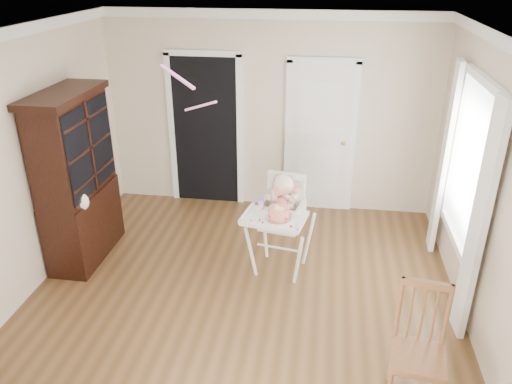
# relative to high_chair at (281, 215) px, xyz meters

# --- Properties ---
(floor) EXTENTS (5.00, 5.00, 0.00)m
(floor) POSITION_rel_high_chair_xyz_m (-0.34, -0.80, -0.71)
(floor) COLOR #51361B
(floor) RESTS_ON ground
(ceiling) EXTENTS (5.00, 5.00, 0.00)m
(ceiling) POSITION_rel_high_chair_xyz_m (-0.34, -0.80, 1.99)
(ceiling) COLOR white
(ceiling) RESTS_ON wall_back
(wall_back) EXTENTS (4.50, 0.00, 4.50)m
(wall_back) POSITION_rel_high_chair_xyz_m (-0.34, 1.70, 0.64)
(wall_back) COLOR beige
(wall_back) RESTS_ON floor
(wall_left) EXTENTS (0.00, 5.00, 5.00)m
(wall_left) POSITION_rel_high_chair_xyz_m (-2.59, -0.80, 0.64)
(wall_left) COLOR beige
(wall_left) RESTS_ON floor
(wall_right) EXTENTS (0.00, 5.00, 5.00)m
(wall_right) POSITION_rel_high_chair_xyz_m (1.91, -0.80, 0.64)
(wall_right) COLOR beige
(wall_right) RESTS_ON floor
(crown_molding) EXTENTS (4.50, 5.00, 0.12)m
(crown_molding) POSITION_rel_high_chair_xyz_m (-0.34, -0.80, 1.93)
(crown_molding) COLOR white
(crown_molding) RESTS_ON ceiling
(doorway) EXTENTS (1.06, 0.05, 2.22)m
(doorway) POSITION_rel_high_chair_xyz_m (-1.24, 1.68, 0.40)
(doorway) COLOR black
(doorway) RESTS_ON wall_back
(closet_door) EXTENTS (0.96, 0.09, 2.13)m
(closet_door) POSITION_rel_high_chair_xyz_m (0.36, 1.68, 0.31)
(closet_door) COLOR white
(closet_door) RESTS_ON wall_back
(window_right) EXTENTS (0.13, 1.84, 2.30)m
(window_right) POSITION_rel_high_chair_xyz_m (1.83, 0.00, 0.57)
(window_right) COLOR white
(window_right) RESTS_ON wall_right
(high_chair) EXTENTS (0.78, 0.92, 1.15)m
(high_chair) POSITION_rel_high_chair_xyz_m (0.00, 0.00, 0.00)
(high_chair) COLOR white
(high_chair) RESTS_ON floor
(baby) EXTENTS (0.34, 0.29, 0.54)m
(baby) POSITION_rel_high_chair_xyz_m (0.01, 0.03, 0.18)
(baby) COLOR beige
(baby) RESTS_ON high_chair
(cake) EXTENTS (0.28, 0.28, 0.13)m
(cake) POSITION_rel_high_chair_xyz_m (-0.00, -0.26, 0.15)
(cake) COLOR silver
(cake) RESTS_ON high_chair
(sippy_cup) EXTENTS (0.07, 0.07, 0.17)m
(sippy_cup) POSITION_rel_high_chair_xyz_m (-0.22, -0.06, 0.16)
(sippy_cup) COLOR pink
(sippy_cup) RESTS_ON high_chair
(china_cabinet) EXTENTS (0.53, 1.19, 2.01)m
(china_cabinet) POSITION_rel_high_chair_xyz_m (-2.33, -0.02, 0.29)
(china_cabinet) COLOR black
(china_cabinet) RESTS_ON floor
(dining_chair) EXTENTS (0.48, 0.48, 1.04)m
(dining_chair) POSITION_rel_high_chair_xyz_m (1.25, -1.70, -0.23)
(dining_chair) COLOR brown
(dining_chair) RESTS_ON floor
(streamer) EXTENTS (0.40, 0.33, 0.15)m
(streamer) POSITION_rel_high_chair_xyz_m (-0.89, -0.61, 1.62)
(streamer) COLOR pink
(streamer) RESTS_ON ceiling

